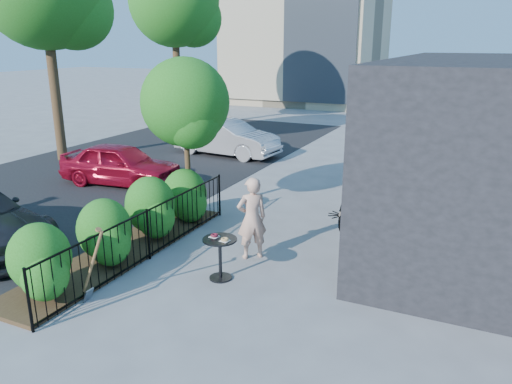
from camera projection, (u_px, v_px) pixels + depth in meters
The scene contains 12 objects.
ground at pixel (213, 273), 9.77m from camera, with size 120.00×120.00×0.00m, color gray.
fence at pixel (148, 234), 10.22m from camera, with size 0.05×6.05×1.10m.
planting_bed at pixel (123, 251), 10.65m from camera, with size 1.30×6.00×0.08m, color #382616.
shrubs at pixel (128, 222), 10.51m from camera, with size 1.10×5.60×1.24m.
patio_tree at pixel (187, 108), 12.26m from camera, with size 2.20×2.20×3.94m.
street at pixel (62, 189), 15.21m from camera, with size 9.00×30.00×0.01m, color black.
street_tree_far at pixel (175, 7), 24.17m from camera, with size 4.40×4.40×8.28m.
cafe_table at pixel (220, 251), 9.37m from camera, with size 0.65×0.65×0.87m.
woman at pixel (252, 218), 10.22m from camera, with size 0.63×0.42×1.74m, color #D7A38B.
shovel at pixel (92, 269), 8.46m from camera, with size 0.58×0.19×1.46m.
car_red at pixel (121, 164), 15.59m from camera, with size 1.54×3.84×1.31m, color #A10D25.
car_silver at pixel (226, 137), 19.58m from camera, with size 1.50×4.30×1.42m, color #AAAAAF.
Camera 1 is at (4.53, -7.69, 4.36)m, focal length 35.00 mm.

